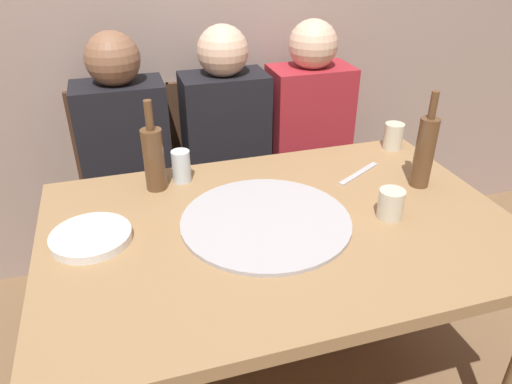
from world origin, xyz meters
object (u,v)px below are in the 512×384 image
at_px(beer_bottle, 425,151).
at_px(chair_left, 130,180).
at_px(dining_table, 280,246).
at_px(chair_middle, 224,167).
at_px(pizza_tray, 266,221).
at_px(guest_in_sweater, 129,169).
at_px(chair_right, 302,157).
at_px(tumbler_near, 391,204).
at_px(guest_in_beanie, 231,156).
at_px(guest_by_wall, 315,145).
at_px(wine_bottle, 154,157).
at_px(table_knife, 359,173).
at_px(tumbler_far, 181,166).
at_px(wine_glass, 393,136).
at_px(plate_stack, 91,237).

distance_m(beer_bottle, chair_left, 1.26).
xyz_separation_m(dining_table, chair_middle, (0.03, 0.86, -0.15)).
distance_m(pizza_tray, guest_in_sweater, 0.79).
xyz_separation_m(beer_bottle, chair_right, (-0.11, 0.77, -0.36)).
relative_size(tumbler_near, chair_right, 0.10).
xyz_separation_m(chair_middle, guest_in_beanie, (-0.00, -0.15, 0.13)).
xyz_separation_m(tumbler_near, guest_by_wall, (0.09, 0.77, -0.15)).
relative_size(wine_bottle, tumbler_near, 3.40).
height_order(dining_table, table_knife, table_knife).
bearing_deg(tumbler_far, chair_left, 108.37).
relative_size(dining_table, chair_left, 1.53).
relative_size(chair_right, guest_in_beanie, 0.77).
xyz_separation_m(dining_table, table_knife, (0.37, 0.22, 0.08)).
bearing_deg(tumbler_near, chair_left, 128.39).
height_order(tumbler_near, guest_in_sweater, guest_in_sweater).
bearing_deg(guest_in_beanie, wine_bottle, 47.66).
relative_size(beer_bottle, wine_glass, 3.22).
height_order(wine_bottle, guest_in_beanie, guest_in_beanie).
relative_size(pizza_tray, tumbler_far, 4.57).
height_order(table_knife, guest_in_sweater, guest_in_sweater).
relative_size(pizza_tray, wine_bottle, 1.66).
distance_m(table_knife, guest_by_wall, 0.51).
xyz_separation_m(tumbler_far, table_knife, (0.60, -0.13, -0.05)).
distance_m(beer_bottle, guest_by_wall, 0.67).
distance_m(wine_bottle, plate_stack, 0.35).
bearing_deg(guest_in_beanie, guest_by_wall, -180.00).
bearing_deg(tumbler_near, tumbler_far, 143.74).
distance_m(tumbler_near, guest_in_sweater, 1.07).
distance_m(wine_bottle, wine_glass, 0.92).
height_order(tumbler_far, chair_middle, chair_middle).
distance_m(wine_bottle, tumbler_near, 0.76).
relative_size(beer_bottle, chair_left, 0.36).
height_order(wine_bottle, table_knife, wine_bottle).
height_order(tumbler_near, chair_right, chair_right).
bearing_deg(wine_glass, wine_bottle, -176.48).
distance_m(table_knife, guest_in_beanie, 0.61).
xyz_separation_m(guest_in_sweater, guest_by_wall, (0.82, 0.00, 0.00)).
relative_size(beer_bottle, chair_middle, 0.36).
distance_m(tumbler_far, chair_right, 0.88).
relative_size(tumbler_far, table_knife, 0.50).
bearing_deg(guest_in_beanie, wine_glass, 150.11).
bearing_deg(guest_by_wall, pizza_tray, 56.35).
height_order(beer_bottle, chair_right, beer_bottle).
height_order(dining_table, tumbler_far, tumbler_far).
distance_m(chair_middle, chair_right, 0.39).
bearing_deg(plate_stack, chair_left, 80.49).
bearing_deg(chair_middle, chair_left, 0.00).
bearing_deg(chair_left, chair_right, -180.00).
bearing_deg(guest_by_wall, beer_bottle, 99.65).
height_order(chair_right, guest_in_sweater, guest_in_sweater).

